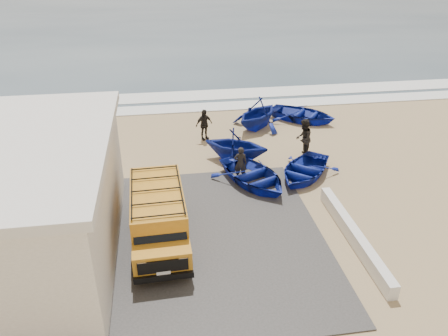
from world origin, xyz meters
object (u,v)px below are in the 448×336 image
boat_near_left (253,176)px  fisherman_front (240,163)px  boat_near_right (304,170)px  boat_far_left (257,113)px  boat_mid_left (236,145)px  fisherman_middle (303,138)px  parapet (354,235)px  van (158,215)px  boat_far_right (302,114)px  fisherman_back (204,125)px

boat_near_left → fisherman_front: (-0.50, 0.50, 0.40)m
boat_near_right → boat_far_left: bearing=138.0°
boat_mid_left → fisherman_middle: 3.40m
boat_near_left → boat_near_right: bearing=-17.5°
fisherman_front → boat_mid_left: bearing=-85.1°
parapet → boat_far_left: (-1.14, 11.16, 0.63)m
fisherman_front → fisherman_middle: (3.54, 1.86, 0.19)m
van → boat_far_right: 13.89m
parapet → van: van is taller
van → boat_far_left: bearing=57.9°
van → boat_near_right: bearing=28.2°
boat_near_right → boat_mid_left: boat_mid_left is taller
parapet → boat_near_left: bearing=120.2°
fisherman_middle → fisherman_back: (-4.67, 2.90, -0.14)m
boat_mid_left → boat_far_right: boat_mid_left is taller
parapet → fisherman_back: (-4.38, 9.98, 0.59)m
van → fisherman_middle: bearing=37.4°
fisherman_front → fisherman_back: (-1.14, 4.76, 0.05)m
boat_far_left → fisherman_middle: size_ratio=1.73×
fisherman_front → fisherman_middle: fisherman_middle is taller
boat_near_right → fisherman_middle: fisherman_middle is taller
parapet → fisherman_middle: bearing=87.6°
boat_near_left → fisherman_front: fisherman_front is taller
van → fisherman_back: size_ratio=2.81×
fisherman_middle → boat_far_right: bearing=-169.0°
boat_far_right → fisherman_middle: size_ratio=2.01×
boat_near_right → boat_mid_left: 3.59m
boat_near_left → fisherman_back: fisherman_back is taller
boat_near_right → boat_far_right: bearing=113.1°
parapet → boat_near_right: (-0.28, 5.00, 0.11)m
fisherman_middle → fisherman_front: bearing=-33.6°
parapet → fisherman_back: 10.91m
parapet → fisherman_middle: (0.29, 7.08, 0.72)m
parapet → fisherman_front: fisherman_front is taller
boat_far_right → boat_far_left: bearing=142.0°
boat_mid_left → fisherman_middle: bearing=-63.8°
boat_far_left → boat_far_right: bearing=57.9°
boat_near_right → boat_mid_left: size_ratio=1.15×
parapet → boat_mid_left: boat_mid_left is taller
boat_near_right → fisherman_front: 3.00m
boat_far_left → boat_near_left: bearing=-59.3°
boat_near_right → boat_near_left: bearing=-133.4°
parapet → boat_near_left: size_ratio=1.49×
boat_mid_left → fisherman_front: size_ratio=1.96×
parapet → boat_mid_left: 7.83m
boat_far_right → fisherman_front: bearing=-178.6°
boat_near_left → fisherman_middle: fisherman_middle is taller
boat_far_left → fisherman_middle: bearing=-25.9°
boat_far_right → fisherman_middle: fisherman_middle is taller
fisherman_front → boat_near_right: bearing=-175.3°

